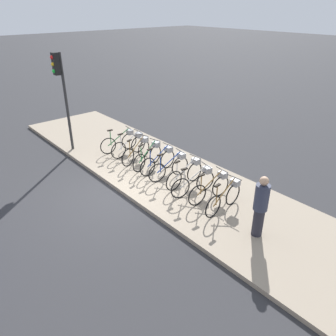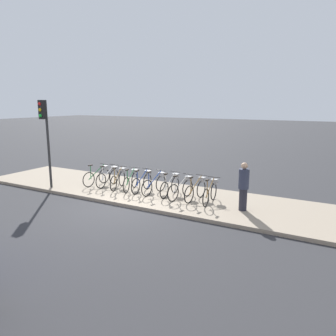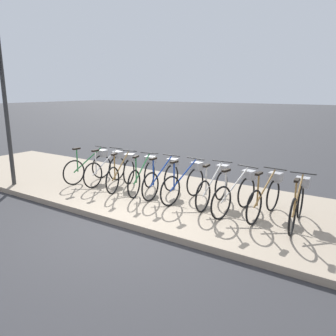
{
  "view_description": "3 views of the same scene",
  "coord_description": "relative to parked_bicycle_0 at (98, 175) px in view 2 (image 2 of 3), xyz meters",
  "views": [
    {
      "loc": [
        7.35,
        -4.51,
        5.22
      ],
      "look_at": [
        0.96,
        0.99,
        0.97
      ],
      "focal_mm": 35.0,
      "sensor_mm": 36.0,
      "label": 1
    },
    {
      "loc": [
        6.75,
        -8.91,
        3.65
      ],
      "look_at": [
        1.03,
        1.36,
        1.27
      ],
      "focal_mm": 35.0,
      "sensor_mm": 36.0,
      "label": 2
    },
    {
      "loc": [
        3.71,
        -4.24,
        2.46
      ],
      "look_at": [
        0.43,
        0.75,
        1.04
      ],
      "focal_mm": 35.0,
      "sensor_mm": 36.0,
      "label": 3
    }
  ],
  "objects": [
    {
      "name": "pedestrian",
      "position": [
        6.48,
        -0.33,
        0.42
      ],
      "size": [
        0.34,
        0.34,
        1.61
      ],
      "color": "#23232D",
      "rests_on": "sidewalk"
    },
    {
      "name": "parked_bicycle_8",
      "position": [
        4.65,
        0.03,
        0.0
      ],
      "size": [
        0.46,
        1.52,
        0.94
      ],
      "color": "black",
      "rests_on": "sidewalk"
    },
    {
      "name": "parked_bicycle_7",
      "position": [
        4.11,
        -0.08,
        0.0
      ],
      "size": [
        0.47,
        1.5,
        0.94
      ],
      "color": "black",
      "rests_on": "sidewalk"
    },
    {
      "name": "parked_bicycle_0",
      "position": [
        0.0,
        0.0,
        0.0
      ],
      "size": [
        0.46,
        1.51,
        0.94
      ],
      "color": "black",
      "rests_on": "sidewalk"
    },
    {
      "name": "parked_bicycle_1",
      "position": [
        0.54,
        0.07,
        0.0
      ],
      "size": [
        0.46,
        1.52,
        0.94
      ],
      "color": "black",
      "rests_on": "sidewalk"
    },
    {
      "name": "ground_plane",
      "position": [
        2.61,
        -1.69,
        -0.54
      ],
      "size": [
        120.0,
        120.0,
        0.0
      ],
      "primitive_type": "plane",
      "color": "#2D2D30"
    },
    {
      "name": "parked_bicycle_9",
      "position": [
        5.23,
        -0.06,
        0.0
      ],
      "size": [
        0.46,
        1.52,
        0.94
      ],
      "color": "black",
      "rests_on": "sidewalk"
    },
    {
      "name": "parked_bicycle_3",
      "position": [
        1.75,
        0.01,
        0.0
      ],
      "size": [
        0.52,
        1.49,
        0.94
      ],
      "color": "black",
      "rests_on": "sidewalk"
    },
    {
      "name": "parked_bicycle_4",
      "position": [
        2.28,
        0.05,
        0.0
      ],
      "size": [
        0.46,
        1.52,
        0.94
      ],
      "color": "black",
      "rests_on": "sidewalk"
    },
    {
      "name": "parked_bicycle_5",
      "position": [
        2.89,
        0.02,
        0.0
      ],
      "size": [
        0.46,
        1.51,
        0.94
      ],
      "color": "black",
      "rests_on": "sidewalk"
    },
    {
      "name": "parked_bicycle_6",
      "position": [
        3.54,
        0.09,
        0.0
      ],
      "size": [
        0.46,
        1.52,
        0.94
      ],
      "color": "black",
      "rests_on": "sidewalk"
    },
    {
      "name": "traffic_light",
      "position": [
        -1.41,
        -1.45,
        2.17
      ],
      "size": [
        0.24,
        0.4,
        3.61
      ],
      "color": "#2D2D2D",
      "rests_on": "sidewalk"
    },
    {
      "name": "parked_bicycle_2",
      "position": [
        1.13,
        -0.04,
        0.0
      ],
      "size": [
        0.55,
        1.48,
        0.94
      ],
      "color": "black",
      "rests_on": "sidewalk"
    },
    {
      "name": "sidewalk",
      "position": [
        2.61,
        0.07,
        -0.48
      ],
      "size": [
        15.8,
        3.53,
        0.12
      ],
      "color": "gray",
      "rests_on": "ground_plane"
    }
  ]
}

